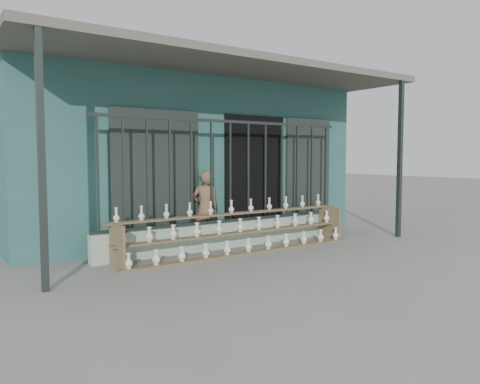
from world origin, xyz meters
TOP-DOWN VIEW (x-y plane):
  - ground at (0.00, 0.00)m, footprint 60.00×60.00m
  - workshop_building at (0.00, 4.23)m, footprint 7.40×6.60m
  - parapet_wall at (0.00, 1.30)m, footprint 5.00×0.20m
  - security_fence at (-0.00, 1.30)m, footprint 5.00×0.04m
  - shelf_rack at (-0.08, 0.89)m, footprint 4.50×0.68m
  - elderly_woman at (-0.32, 1.63)m, footprint 0.57×0.45m

SIDE VIEW (x-z plane):
  - ground at x=0.00m, z-range 0.00..0.00m
  - parapet_wall at x=0.00m, z-range 0.00..0.45m
  - shelf_rack at x=-0.08m, z-range -0.07..0.79m
  - elderly_woman at x=-0.32m, z-range 0.00..1.36m
  - security_fence at x=0.00m, z-range 0.45..2.25m
  - workshop_building at x=0.00m, z-range 0.02..3.23m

